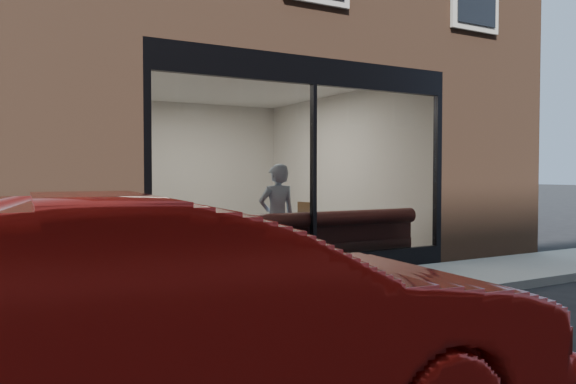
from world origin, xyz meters
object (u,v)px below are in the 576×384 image
cafe_chair_right (297,239)px  banquette (299,257)px  parked_car (172,333)px  cafe_chair_left (192,246)px  person (277,218)px  cafe_table_left (168,223)px  cafe_table_right (312,219)px

cafe_chair_right → banquette: bearing=50.2°
cafe_chair_right → parked_car: 8.03m
cafe_chair_left → parked_car: 7.09m
person → cafe_chair_right: (1.38, 1.75, -0.59)m
cafe_chair_left → parked_car: (-2.48, -6.62, 0.47)m
person → cafe_chair_right: 2.30m
cafe_chair_left → cafe_table_left: bearing=46.9°
cafe_chair_right → cafe_table_right: bearing=59.8°
cafe_chair_right → parked_car: bearing=44.7°
cafe_chair_left → cafe_chair_right: (2.11, -0.05, 0.00)m
cafe_table_left → parked_car: 5.98m
cafe_table_right → person: bearing=-152.4°
person → cafe_chair_left: person is taller
cafe_table_right → cafe_chair_right: 1.43m
cafe_table_right → banquette: bearing=-132.8°
cafe_table_left → parked_car: bearing=-107.1°
cafe_table_right → cafe_table_left: bearing=170.5°
banquette → cafe_chair_left: 2.26m
cafe_chair_right → cafe_table_left: bearing=6.5°
person → cafe_chair_right: size_ratio=4.45×
cafe_table_left → cafe_chair_right: (2.83, 0.86, -0.50)m
banquette → cafe_table_right: size_ratio=5.79×
person → cafe_table_left: 1.71m
banquette → cafe_chair_right: banquette is taller
banquette → cafe_table_right: cafe_table_right is taller
banquette → cafe_table_left: (-1.72, 1.12, 0.52)m
person → cafe_chair_left: size_ratio=3.90×
banquette → cafe_chair_left: bearing=116.2°
cafe_table_left → cafe_table_right: cafe_table_right is taller
banquette → cafe_chair_right: bearing=60.6°
person → cafe_table_left: bearing=-28.8°
person → cafe_table_left: person is taller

